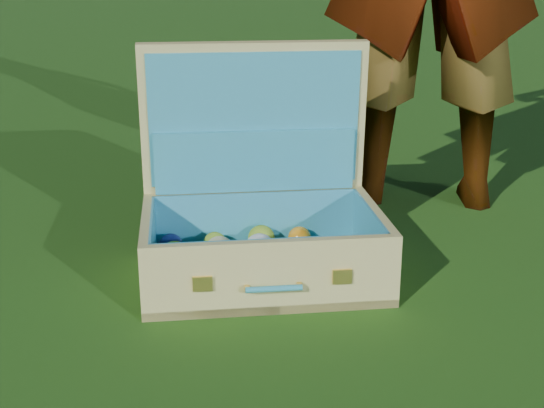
% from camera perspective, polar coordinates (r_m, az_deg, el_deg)
% --- Properties ---
extents(ground, '(60.00, 60.00, 0.00)m').
position_cam_1_polar(ground, '(1.61, -8.62, -7.08)').
color(ground, '#215114').
rests_on(ground, ground).
extents(suitcase, '(0.62, 0.55, 0.50)m').
position_cam_1_polar(suitcase, '(1.68, -1.05, -0.52)').
color(suitcase, '#DBCC76').
rests_on(suitcase, ground).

